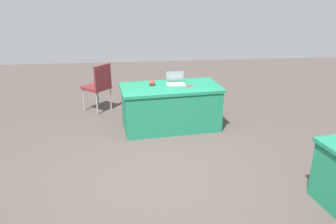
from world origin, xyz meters
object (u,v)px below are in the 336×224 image
at_px(yarn_ball, 152,83).
at_px(laptop_silver, 175,82).
at_px(scissors_red, 190,86).
at_px(chair_aisle, 99,84).
at_px(table_foreground, 171,107).

bearing_deg(yarn_ball, laptop_silver, -172.81).
bearing_deg(scissors_red, laptop_silver, -76.14).
height_order(laptop_silver, scissors_red, laptop_silver).
distance_m(yarn_ball, scissors_red, 0.66).
distance_m(laptop_silver, yarn_ball, 0.42).
relative_size(chair_aisle, laptop_silver, 3.01).
height_order(chair_aisle, scissors_red, chair_aisle).
relative_size(chair_aisle, scissors_red, 5.37).
bearing_deg(chair_aisle, yarn_ball, -89.67).
bearing_deg(laptop_silver, table_foreground, 53.30).
bearing_deg(table_foreground, laptop_silver, -127.05).
bearing_deg(table_foreground, yarn_ball, -14.48).
distance_m(chair_aisle, scissors_red, 1.95).
height_order(table_foreground, yarn_ball, yarn_ball).
relative_size(table_foreground, chair_aisle, 1.88).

